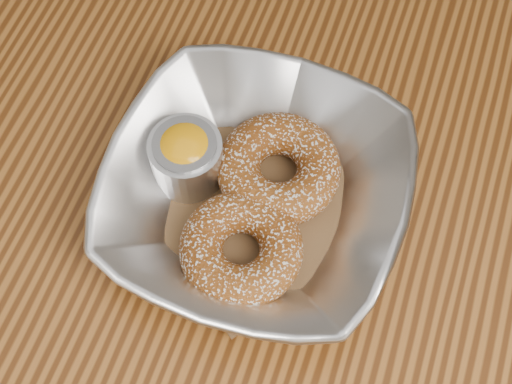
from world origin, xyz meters
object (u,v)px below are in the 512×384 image
(donut_back, at_px, (279,168))
(ramekin, at_px, (187,157))
(table, at_px, (216,166))
(donut_front, at_px, (241,249))
(serving_bowl, at_px, (256,194))

(donut_back, distance_m, ramekin, 0.07)
(table, xyz_separation_m, donut_front, (0.07, -0.12, 0.12))
(table, xyz_separation_m, ramekin, (0.01, -0.06, 0.13))
(table, distance_m, donut_front, 0.18)
(table, relative_size, serving_bowl, 5.56)
(serving_bowl, height_order, donut_front, serving_bowl)
(table, height_order, ramekin, ramekin)
(serving_bowl, xyz_separation_m, ramekin, (-0.06, 0.01, 0.01))
(table, height_order, donut_back, donut_back)
(serving_bowl, xyz_separation_m, donut_back, (0.01, 0.03, -0.00))
(ramekin, bearing_deg, donut_front, -40.41)
(donut_back, bearing_deg, ramekin, -165.69)
(serving_bowl, distance_m, ramekin, 0.06)
(table, bearing_deg, serving_bowl, -48.33)
(serving_bowl, xyz_separation_m, donut_front, (0.00, -0.04, -0.00))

